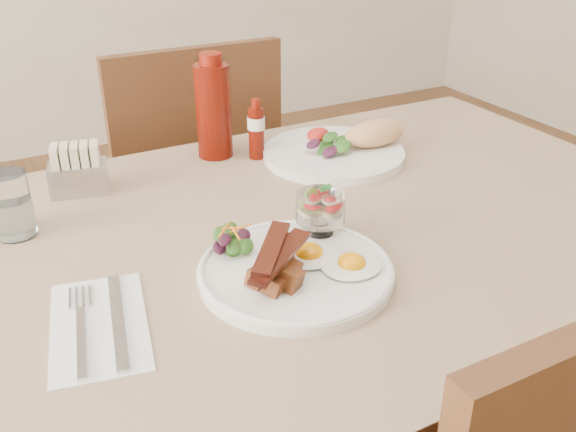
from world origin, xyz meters
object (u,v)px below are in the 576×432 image
main_plate (295,272)px  sugar_caddy (78,172)px  water_glass (12,209)px  second_plate (343,148)px  ketchup_bottle (213,109)px  hot_sauce_bottle (256,130)px  chair_far (188,193)px  table (317,268)px  fruit_cup (320,208)px

main_plate → sugar_caddy: 0.48m
water_glass → second_plate: bearing=2.8°
ketchup_bottle → hot_sauce_bottle: (0.07, -0.05, -0.04)m
chair_far → second_plate: (0.19, -0.44, 0.25)m
table → sugar_caddy: sugar_caddy is taller
main_plate → second_plate: 0.46m
main_plate → ketchup_bottle: ketchup_bottle is taller
chair_far → second_plate: size_ratio=2.99×
table → sugar_caddy: size_ratio=11.89×
second_plate → water_glass: 0.64m
water_glass → ketchup_bottle: bearing=21.6°
main_plate → water_glass: size_ratio=2.64×
second_plate → hot_sauce_bottle: bearing=153.9°
second_plate → water_glass: water_glass is taller
hot_sauce_bottle → sugar_caddy: hot_sauce_bottle is taller
chair_far → sugar_caddy: size_ratio=8.31×
ketchup_bottle → sugar_caddy: size_ratio=1.88×
fruit_cup → hot_sauce_bottle: 0.36m
table → hot_sauce_bottle: hot_sauce_bottle is taller
main_plate → second_plate: size_ratio=0.90×
table → chair_far: chair_far is taller
main_plate → ketchup_bottle: bearing=81.0°
table → main_plate: main_plate is taller
chair_far → fruit_cup: size_ratio=11.91×
hot_sauce_bottle → water_glass: 0.49m
main_plate → second_plate: (0.30, 0.35, 0.01)m
second_plate → sugar_caddy: 0.52m
hot_sauce_bottle → sugar_caddy: 0.35m
ketchup_bottle → water_glass: ketchup_bottle is taller
fruit_cup → sugar_caddy: (-0.29, 0.36, -0.02)m
second_plate → sugar_caddy: sugar_caddy is taller
fruit_cup → second_plate: size_ratio=0.25×
fruit_cup → ketchup_bottle: (-0.01, 0.41, 0.04)m
table → water_glass: water_glass is taller
chair_far → sugar_caddy: 0.55m
table → water_glass: size_ratio=12.52×
fruit_cup → water_glass: 0.48m
table → hot_sauce_bottle: (0.03, 0.30, 0.15)m
second_plate → sugar_caddy: bearing=171.2°
fruit_cup → sugar_caddy: size_ratio=0.70×
chair_far → hot_sauce_bottle: 0.46m
main_plate → chair_far: bearing=81.9°
water_glass → hot_sauce_bottle: bearing=12.9°
fruit_cup → table: bearing=61.2°
sugar_caddy → hot_sauce_bottle: bearing=13.8°
fruit_cup → hot_sauce_bottle: hot_sauce_bottle is taller
chair_far → second_plate: chair_far is taller
main_plate → fruit_cup: 0.12m
main_plate → hot_sauce_bottle: hot_sauce_bottle is taller
sugar_caddy → water_glass: 0.17m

